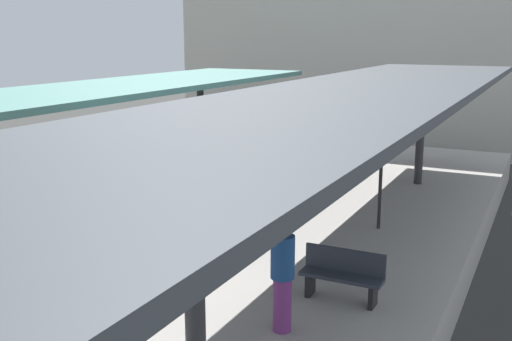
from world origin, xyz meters
name	(u,v)px	position (x,y,z in m)	size (l,w,h in m)	color
ground_plane	(168,284)	(0.00, 0.00, 0.00)	(80.00, 80.00, 0.00)	#383835
platform_left	(39,238)	(-3.80, 0.00, 0.50)	(4.40, 28.00, 1.00)	#ADA8A0
platform_right	(332,295)	(3.80, 0.00, 0.50)	(4.40, 28.00, 1.00)	#ADA8A0
track_ballast	(168,280)	(0.00, 0.00, 0.10)	(3.20, 28.00, 0.20)	#423F3D
rail_near_side	(141,267)	(-0.72, 0.00, 0.27)	(0.08, 28.00, 0.14)	slate
rail_far_side	(196,278)	(0.72, 0.00, 0.27)	(0.08, 28.00, 0.14)	slate
commuter_train	(257,169)	(0.00, 4.43, 1.73)	(2.78, 10.57, 3.10)	#ADADB2
canopy_left	(70,95)	(-3.80, 1.40, 3.89)	(4.18, 21.00, 3.01)	#333335
canopy_right	(361,95)	(3.80, 1.40, 4.21)	(4.18, 21.00, 3.34)	#333335
platform_bench	(343,273)	(4.35, -1.15, 1.46)	(1.40, 0.41, 0.86)	black
platform_sign	(381,160)	(3.89, 2.91, 2.62)	(0.90, 0.08, 2.21)	#262628
passenger_near_bench	(283,275)	(3.89, -2.62, 1.90)	(0.36, 0.36, 1.73)	#7A337A
station_building_backdrop	(368,32)	(-1.42, 20.00, 5.50)	(18.00, 6.00, 11.00)	beige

